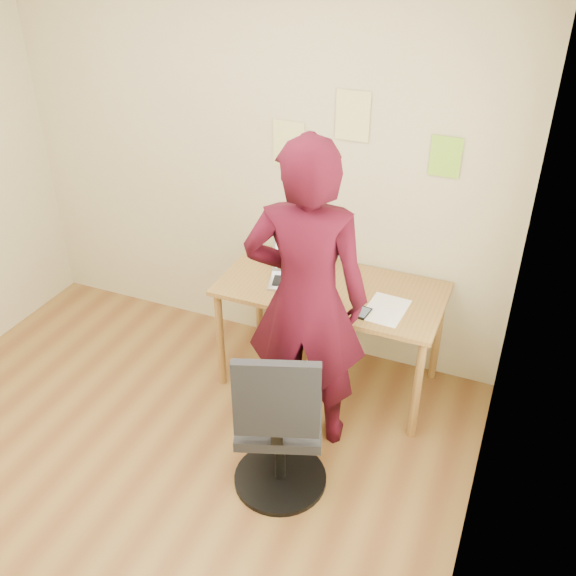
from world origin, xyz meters
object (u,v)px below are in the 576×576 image
at_px(desk, 331,299).
at_px(phone, 363,313).
at_px(office_chair, 279,432).
at_px(person, 306,300).
at_px(laptop, 296,272).

bearing_deg(desk, phone, -38.05).
height_order(desk, office_chair, office_chair).
bearing_deg(desk, person, -87.72).
height_order(office_chair, person, person).
bearing_deg(person, desk, -99.71).
relative_size(laptop, person, 0.21).
height_order(desk, laptop, laptop).
distance_m(laptop, office_chair, 1.12).
distance_m(laptop, phone, 0.56).
height_order(phone, office_chair, office_chair).
bearing_deg(phone, person, -123.97).
relative_size(desk, phone, 10.21).
bearing_deg(office_chair, desk, 74.45).
distance_m(desk, laptop, 0.28).
relative_size(desk, person, 0.74).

